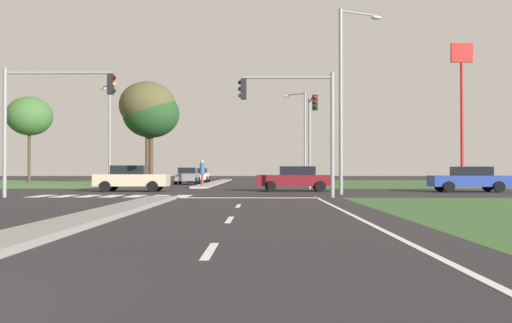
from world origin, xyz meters
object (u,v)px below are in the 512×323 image
at_px(street_lamp_second, 344,91).
at_px(fastfood_pole_sign, 462,82).
at_px(treeline_second, 29,116).
at_px(traffic_signal_far_right, 311,125).
at_px(car_grey_fourth, 188,176).
at_px(car_white_third, 199,175).
at_px(traffic_signal_near_right, 298,112).
at_px(street_lamp_third, 109,128).
at_px(car_maroon_fifth, 295,178).
at_px(car_blue_near, 469,179).
at_px(street_lamp_fourth, 303,132).
at_px(traffic_signal_near_left, 45,108).
at_px(treeline_fourth, 151,114).
at_px(treeline_third, 147,105).
at_px(pedestrian_at_median, 202,170).
at_px(car_beige_second, 132,178).

relative_size(street_lamp_second, fastfood_pole_sign, 0.81).
distance_m(fastfood_pole_sign, treeline_second, 40.23).
bearing_deg(traffic_signal_far_right, car_grey_fourth, 123.66).
bearing_deg(treeline_second, car_grey_fourth, -15.76).
height_order(car_white_third, traffic_signal_near_right, traffic_signal_near_right).
bearing_deg(street_lamp_third, car_maroon_fifth, -44.37).
xyz_separation_m(car_grey_fourth, traffic_signal_far_right, (9.87, -14.82, 3.44)).
bearing_deg(car_grey_fourth, car_white_third, -90.64).
xyz_separation_m(car_blue_near, street_lamp_fourth, (-8.15, 22.02, 4.10)).
relative_size(car_blue_near, traffic_signal_near_right, 0.77).
xyz_separation_m(car_white_third, traffic_signal_near_left, (-3.58, -35.55, 3.41)).
bearing_deg(street_lamp_second, street_lamp_third, 131.08).
height_order(traffic_signal_near_left, treeline_fourth, treeline_fourth).
distance_m(car_blue_near, treeline_fourth, 32.70).
height_order(car_maroon_fifth, traffic_signal_near_left, traffic_signal_near_left).
bearing_deg(treeline_third, fastfood_pole_sign, -14.48).
bearing_deg(car_blue_near, pedestrian_at_median, 64.74).
bearing_deg(car_beige_second, traffic_signal_near_right, 49.47).
bearing_deg(traffic_signal_near_right, treeline_second, 128.07).
xyz_separation_m(street_lamp_third, treeline_third, (1.98, 6.77, 2.60)).
relative_size(street_lamp_fourth, pedestrian_at_median, 4.64).
height_order(car_beige_second, car_maroon_fifth, car_beige_second).
height_order(car_blue_near, treeline_fourth, treeline_fourth).
bearing_deg(treeline_third, car_blue_near, -44.62).
relative_size(street_lamp_third, pedestrian_at_median, 4.64).
relative_size(street_lamp_third, fastfood_pole_sign, 0.72).
bearing_deg(car_beige_second, traffic_signal_near_left, -16.18).
distance_m(street_lamp_third, street_lamp_fourth, 17.90).
bearing_deg(fastfood_pole_sign, street_lamp_second, -122.77).
distance_m(car_grey_fourth, treeline_third, 8.72).
xyz_separation_m(street_lamp_fourth, fastfood_pole_sign, (12.83, -6.48, 3.79)).
relative_size(traffic_signal_near_right, street_lamp_fourth, 0.67).
relative_size(traffic_signal_near_left, treeline_fourth, 0.67).
bearing_deg(treeline_second, traffic_signal_far_right, -36.79).
relative_size(car_blue_near, street_lamp_third, 0.52).
distance_m(car_beige_second, car_maroon_fifth, 9.79).
relative_size(traffic_signal_near_left, street_lamp_second, 0.63).
bearing_deg(treeline_third, street_lamp_second, -60.13).
height_order(car_maroon_fifth, street_lamp_second, street_lamp_second).
relative_size(car_grey_fourth, fastfood_pole_sign, 0.36).
distance_m(traffic_signal_far_right, pedestrian_at_median, 8.71).
bearing_deg(street_lamp_third, pedestrian_at_median, -43.46).
bearing_deg(car_blue_near, treeline_third, 45.38).
distance_m(street_lamp_fourth, treeline_fourth, 14.64).
xyz_separation_m(traffic_signal_far_right, street_lamp_fourth, (0.67, 17.72, 0.65)).
bearing_deg(fastfood_pole_sign, car_blue_near, -106.79).
bearing_deg(street_lamp_second, treeline_second, 134.42).
xyz_separation_m(car_grey_fourth, traffic_signal_near_right, (8.30, -26.49, 3.21)).
height_order(car_white_third, car_maroon_fifth, car_maroon_fifth).
relative_size(fastfood_pole_sign, treeline_second, 1.41).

